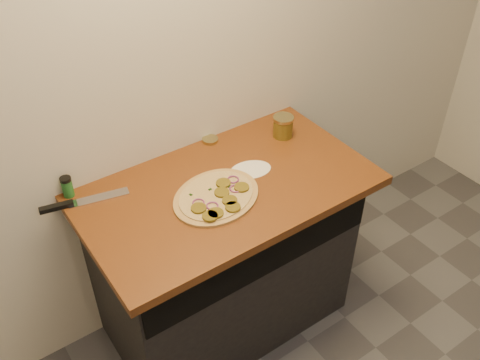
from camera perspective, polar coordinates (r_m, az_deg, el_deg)
cabinet at (r=2.52m, az=-1.68°, el=-8.44°), size 1.10×0.60×0.86m
countertop at (r=2.19m, az=-1.46°, el=-0.91°), size 1.20×0.70×0.04m
pizza at (r=2.11m, az=-2.48°, el=-1.79°), size 0.46×0.46×0.03m
chefs_knife at (r=2.18m, az=-17.03°, el=-2.32°), size 0.34×0.11×0.02m
mason_jar_lid at (r=2.42m, az=-3.20°, el=4.30°), size 0.09×0.09×0.02m
salsa_jar at (r=2.44m, az=4.61°, el=5.73°), size 0.09×0.09×0.10m
spice_shaker at (r=2.20m, az=-17.95°, el=-0.69°), size 0.04×0.04×0.09m
flour_spill at (r=2.25m, az=1.15°, el=1.12°), size 0.22×0.22×0.00m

